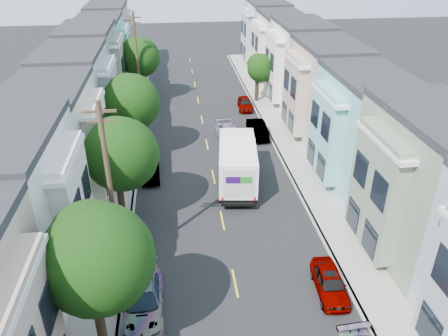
# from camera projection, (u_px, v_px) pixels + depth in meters

# --- Properties ---
(ground) EXTENTS (160.00, 160.00, 0.00)m
(ground) POSITION_uv_depth(u_px,v_px,m) (235.00, 283.00, 24.02)
(ground) COLOR black
(ground) RESTS_ON ground
(road_slab) EXTENTS (12.00, 70.00, 0.02)m
(road_slab) POSITION_uv_depth(u_px,v_px,m) (210.00, 159.00, 37.11)
(road_slab) COLOR black
(road_slab) RESTS_ON ground
(curb_left) EXTENTS (0.30, 70.00, 0.15)m
(curb_left) POSITION_uv_depth(u_px,v_px,m) (138.00, 163.00, 36.44)
(curb_left) COLOR gray
(curb_left) RESTS_ON ground
(curb_right) EXTENTS (0.30, 70.00, 0.15)m
(curb_right) POSITION_uv_depth(u_px,v_px,m) (280.00, 155.00, 37.72)
(curb_right) COLOR gray
(curb_right) RESTS_ON ground
(sidewalk_left) EXTENTS (2.60, 70.00, 0.15)m
(sidewalk_left) POSITION_uv_depth(u_px,v_px,m) (122.00, 164.00, 36.31)
(sidewalk_left) COLOR gray
(sidewalk_left) RESTS_ON ground
(sidewalk_right) EXTENTS (2.60, 70.00, 0.15)m
(sidewalk_right) POSITION_uv_depth(u_px,v_px,m) (294.00, 154.00, 37.86)
(sidewalk_right) COLOR gray
(sidewalk_right) RESTS_ON ground
(centerline) EXTENTS (0.12, 70.00, 0.01)m
(centerline) POSITION_uv_depth(u_px,v_px,m) (210.00, 160.00, 37.12)
(centerline) COLOR gold
(centerline) RESTS_ON ground
(townhouse_row_left) EXTENTS (5.00, 70.00, 8.50)m
(townhouse_row_left) POSITION_uv_depth(u_px,v_px,m) (75.00, 167.00, 35.94)
(townhouse_row_left) COLOR #7BC0C2
(townhouse_row_left) RESTS_ON ground
(townhouse_row_right) EXTENTS (5.00, 70.00, 8.50)m
(townhouse_row_right) POSITION_uv_depth(u_px,v_px,m) (336.00, 153.00, 38.30)
(townhouse_row_right) COLOR #7BC0C2
(townhouse_row_right) RESTS_ON ground
(tree_b) EXTENTS (4.70, 4.70, 7.66)m
(tree_b) POSITION_uv_depth(u_px,v_px,m) (96.00, 260.00, 17.75)
(tree_b) COLOR black
(tree_b) RESTS_ON ground
(tree_c) EXTENTS (4.70, 4.70, 7.18)m
(tree_c) POSITION_uv_depth(u_px,v_px,m) (120.00, 155.00, 27.19)
(tree_c) COLOR black
(tree_c) RESTS_ON ground
(tree_d) EXTENTS (4.64, 4.64, 7.18)m
(tree_d) POSITION_uv_depth(u_px,v_px,m) (130.00, 102.00, 35.52)
(tree_d) COLOR black
(tree_d) RESTS_ON ground
(tree_e) EXTENTS (4.42, 4.42, 7.26)m
(tree_e) POSITION_uv_depth(u_px,v_px,m) (139.00, 57.00, 47.63)
(tree_e) COLOR black
(tree_e) RESTS_ON ground
(tree_far_r) EXTENTS (3.10, 3.10, 5.40)m
(tree_far_r) POSITION_uv_depth(u_px,v_px,m) (260.00, 69.00, 48.08)
(tree_far_r) COLOR black
(tree_far_r) RESTS_ON ground
(utility_pole_near) EXTENTS (1.60, 0.26, 10.00)m
(utility_pole_near) POSITION_uv_depth(u_px,v_px,m) (111.00, 192.00, 22.65)
(utility_pole_near) COLOR #42301E
(utility_pole_near) RESTS_ON ground
(utility_pole_far) EXTENTS (1.60, 0.26, 10.00)m
(utility_pole_far) POSITION_uv_depth(u_px,v_px,m) (137.00, 62.00, 45.36)
(utility_pole_far) COLOR #42301E
(utility_pole_far) RESTS_ON ground
(fedex_truck) EXTENTS (2.71, 7.03, 3.37)m
(fedex_truck) POSITION_uv_depth(u_px,v_px,m) (237.00, 163.00, 32.54)
(fedex_truck) COLOR white
(fedex_truck) RESTS_ON ground
(lead_sedan) EXTENTS (2.68, 4.94, 1.41)m
(lead_sedan) POSITION_uv_depth(u_px,v_px,m) (230.00, 134.00, 40.02)
(lead_sedan) COLOR black
(lead_sedan) RESTS_ON ground
(parked_left_c) EXTENTS (2.15, 4.91, 1.46)m
(parked_left_c) POSITION_uv_depth(u_px,v_px,m) (143.00, 299.00, 21.98)
(parked_left_c) COLOR #A1A3A7
(parked_left_c) RESTS_ON ground
(parked_left_d) EXTENTS (1.51, 3.90, 1.28)m
(parked_left_d) POSITION_uv_depth(u_px,v_px,m) (150.00, 170.00, 34.19)
(parked_left_d) COLOR #4A0E1F
(parked_left_d) RESTS_ON ground
(parked_right_b) EXTENTS (1.74, 3.98, 1.26)m
(parked_right_b) POSITION_uv_depth(u_px,v_px,m) (330.00, 283.00, 23.16)
(parked_right_b) COLOR silver
(parked_right_b) RESTS_ON ground
(parked_right_c) EXTENTS (1.55, 4.16, 1.37)m
(parked_right_c) POSITION_uv_depth(u_px,v_px,m) (258.00, 130.00, 41.01)
(parked_right_c) COLOR black
(parked_right_c) RESTS_ON ground
(parked_right_d) EXTENTS (1.74, 3.94, 1.25)m
(parked_right_d) POSITION_uv_depth(u_px,v_px,m) (245.00, 104.00, 47.43)
(parked_right_d) COLOR #0C1D3F
(parked_right_d) RESTS_ON ground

